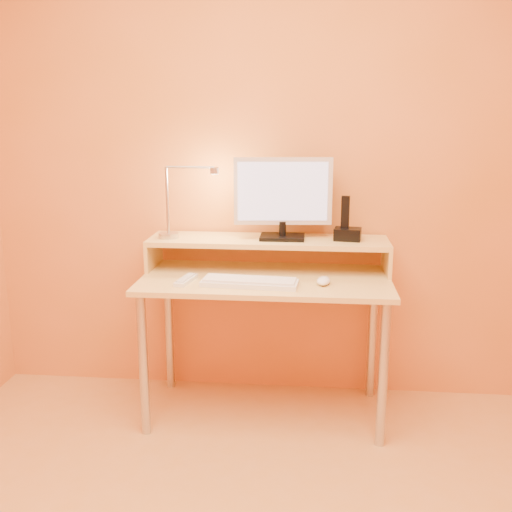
# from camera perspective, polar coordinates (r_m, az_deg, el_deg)

# --- Properties ---
(wall_back) EXTENTS (3.00, 0.04, 2.50)m
(wall_back) POSITION_cam_1_polar(r_m,az_deg,el_deg) (3.07, 1.46, 9.13)
(wall_back) COLOR #DF7F42
(wall_back) RESTS_ON floor
(desk_leg_fl) EXTENTS (0.04, 0.04, 0.69)m
(desk_leg_fl) POSITION_cam_1_polar(r_m,az_deg,el_deg) (2.84, -10.84, -10.38)
(desk_leg_fl) COLOR #B3B3B8
(desk_leg_fl) RESTS_ON floor
(desk_leg_fr) EXTENTS (0.04, 0.04, 0.69)m
(desk_leg_fr) POSITION_cam_1_polar(r_m,az_deg,el_deg) (2.75, 12.20, -11.22)
(desk_leg_fr) COLOR #B3B3B8
(desk_leg_fr) RESTS_ON floor
(desk_leg_bl) EXTENTS (0.04, 0.04, 0.69)m
(desk_leg_bl) POSITION_cam_1_polar(r_m,az_deg,el_deg) (3.28, -8.42, -6.90)
(desk_leg_bl) COLOR #B3B3B8
(desk_leg_bl) RESTS_ON floor
(desk_leg_br) EXTENTS (0.04, 0.04, 0.69)m
(desk_leg_br) POSITION_cam_1_polar(r_m,az_deg,el_deg) (3.21, 11.19, -7.50)
(desk_leg_br) COLOR #B3B3B8
(desk_leg_br) RESTS_ON floor
(desk_lower) EXTENTS (1.20, 0.60, 0.02)m
(desk_lower) POSITION_cam_1_polar(r_m,az_deg,el_deg) (2.85, 0.94, -2.31)
(desk_lower) COLOR #DDB769
(desk_lower) RESTS_ON floor
(shelf_riser_left) EXTENTS (0.02, 0.30, 0.14)m
(shelf_riser_left) POSITION_cam_1_polar(r_m,az_deg,el_deg) (3.07, -9.88, 0.21)
(shelf_riser_left) COLOR #DDB769
(shelf_riser_left) RESTS_ON desk_lower
(shelf_riser_right) EXTENTS (0.02, 0.30, 0.14)m
(shelf_riser_right) POSITION_cam_1_polar(r_m,az_deg,el_deg) (2.99, 12.54, -0.29)
(shelf_riser_right) COLOR #DDB769
(shelf_riser_right) RESTS_ON desk_lower
(desk_shelf) EXTENTS (1.20, 0.30, 0.02)m
(desk_shelf) POSITION_cam_1_polar(r_m,az_deg,el_deg) (2.96, 1.18, 1.47)
(desk_shelf) COLOR #DDB769
(desk_shelf) RESTS_ON desk_lower
(monitor_foot) EXTENTS (0.22, 0.16, 0.02)m
(monitor_foot) POSITION_cam_1_polar(r_m,az_deg,el_deg) (2.95, 2.57, 1.85)
(monitor_foot) COLOR black
(monitor_foot) RESTS_ON desk_shelf
(monitor_neck) EXTENTS (0.04, 0.04, 0.07)m
(monitor_neck) POSITION_cam_1_polar(r_m,az_deg,el_deg) (2.94, 2.58, 2.69)
(monitor_neck) COLOR black
(monitor_neck) RESTS_ON monitor_foot
(monitor_panel) EXTENTS (0.49, 0.08, 0.33)m
(monitor_panel) POSITION_cam_1_polar(r_m,az_deg,el_deg) (2.92, 2.63, 6.29)
(monitor_panel) COLOR silver
(monitor_panel) RESTS_ON monitor_neck
(monitor_back) EXTENTS (0.43, 0.05, 0.28)m
(monitor_back) POSITION_cam_1_polar(r_m,az_deg,el_deg) (2.94, 2.65, 6.35)
(monitor_back) COLOR black
(monitor_back) RESTS_ON monitor_panel
(monitor_screen) EXTENTS (0.44, 0.05, 0.29)m
(monitor_screen) POSITION_cam_1_polar(r_m,az_deg,el_deg) (2.90, 2.61, 6.24)
(monitor_screen) COLOR #AEB0DC
(monitor_screen) RESTS_ON monitor_panel
(lamp_base) EXTENTS (0.10, 0.10, 0.02)m
(lamp_base) POSITION_cam_1_polar(r_m,az_deg,el_deg) (3.00, -8.47, 1.99)
(lamp_base) COLOR #B3B3B8
(lamp_base) RESTS_ON desk_shelf
(lamp_post) EXTENTS (0.01, 0.01, 0.33)m
(lamp_post) POSITION_cam_1_polar(r_m,az_deg,el_deg) (2.97, -8.58, 5.34)
(lamp_post) COLOR #B3B3B8
(lamp_post) RESTS_ON lamp_base
(lamp_arm) EXTENTS (0.24, 0.01, 0.01)m
(lamp_arm) POSITION_cam_1_polar(r_m,az_deg,el_deg) (2.93, -6.39, 8.54)
(lamp_arm) COLOR #B3B3B8
(lamp_arm) RESTS_ON lamp_post
(lamp_head) EXTENTS (0.04, 0.04, 0.03)m
(lamp_head) POSITION_cam_1_polar(r_m,az_deg,el_deg) (2.90, -4.04, 8.26)
(lamp_head) COLOR #B3B3B8
(lamp_head) RESTS_ON lamp_arm
(lamp_bulb) EXTENTS (0.03, 0.03, 0.00)m
(lamp_bulb) POSITION_cam_1_polar(r_m,az_deg,el_deg) (2.91, -4.04, 7.94)
(lamp_bulb) COLOR #FFEAC6
(lamp_bulb) RESTS_ON lamp_head
(phone_dock) EXTENTS (0.14, 0.12, 0.06)m
(phone_dock) POSITION_cam_1_polar(r_m,az_deg,el_deg) (2.95, 8.86, 2.10)
(phone_dock) COLOR black
(phone_dock) RESTS_ON desk_shelf
(phone_handset) EXTENTS (0.04, 0.03, 0.16)m
(phone_handset) POSITION_cam_1_polar(r_m,az_deg,el_deg) (2.93, 8.64, 4.22)
(phone_handset) COLOR black
(phone_handset) RESTS_ON phone_dock
(phone_led) EXTENTS (0.01, 0.00, 0.04)m
(phone_led) POSITION_cam_1_polar(r_m,az_deg,el_deg) (2.90, 9.80, 1.88)
(phone_led) COLOR blue
(phone_led) RESTS_ON phone_dock
(keyboard) EXTENTS (0.45, 0.18, 0.02)m
(keyboard) POSITION_cam_1_polar(r_m,az_deg,el_deg) (2.71, -0.62, -2.62)
(keyboard) COLOR silver
(keyboard) RESTS_ON desk_lower
(mouse) EXTENTS (0.08, 0.12, 0.04)m
(mouse) POSITION_cam_1_polar(r_m,az_deg,el_deg) (2.74, 6.56, -2.40)
(mouse) COLOR white
(mouse) RESTS_ON desk_lower
(remote_control) EXTENTS (0.08, 0.19, 0.02)m
(remote_control) POSITION_cam_1_polar(r_m,az_deg,el_deg) (2.78, -6.79, -2.33)
(remote_control) COLOR silver
(remote_control) RESTS_ON desk_lower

